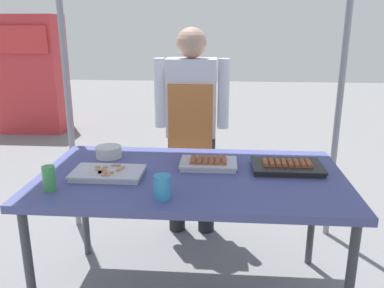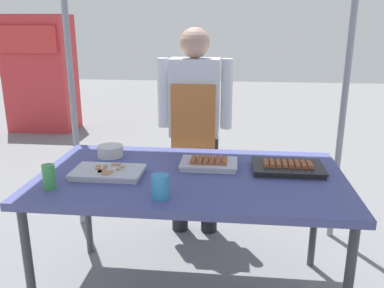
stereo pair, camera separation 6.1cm
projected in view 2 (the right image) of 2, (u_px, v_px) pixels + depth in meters
stall_table at (191, 183)px, 2.14m from camera, size 1.60×0.90×0.75m
tray_grilled_sausages at (209, 163)px, 2.23m from camera, size 0.31×0.21×0.05m
tray_meat_skewers at (108, 172)px, 2.10m from camera, size 0.36×0.22×0.04m
tray_pork_links at (288, 167)px, 2.17m from camera, size 0.38×0.26×0.05m
condiment_bowl at (110, 151)px, 2.40m from camera, size 0.15×0.15×0.07m
drink_cup_near_edge at (160, 187)px, 1.82m from camera, size 0.08×0.08×0.11m
drink_cup_by_wok at (49, 177)px, 1.93m from camera, size 0.06×0.06×0.12m
vendor_woman at (195, 118)px, 2.83m from camera, size 0.52×0.22×1.49m
neighbor_stall_left at (41, 73)px, 5.80m from camera, size 0.91×0.57×1.63m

